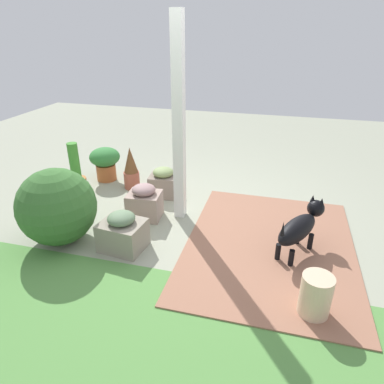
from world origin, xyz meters
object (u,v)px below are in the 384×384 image
object	(u,v)px
porch_pillar	(179,124)
terracotta_pot_tall	(77,177)
stone_planter_near	(145,202)
terracotta_pot_broad	(105,161)
stone_planter_mid	(123,232)
stone_planter_nearest	(164,182)
terracotta_pot_spiky	(131,169)
dog	(300,227)
ceramic_urn	(315,296)
round_shrub	(57,207)

from	to	relation	value
porch_pillar	terracotta_pot_tall	size ratio (longest dim) A/B	3.07
stone_planter_near	terracotta_pot_broad	size ratio (longest dim) A/B	0.87
porch_pillar	stone_planter_mid	bearing A→B (deg)	65.71
stone_planter_nearest	terracotta_pot_broad	xyz separation A→B (m)	(1.05, -0.30, 0.11)
terracotta_pot_broad	terracotta_pot_spiky	bearing A→B (deg)	160.58
dog	stone_planter_nearest	bearing A→B (deg)	-27.71
porch_pillar	dog	bearing A→B (deg)	162.13
stone_planter_near	stone_planter_mid	world-z (taller)	stone_planter_near
terracotta_pot_spiky	porch_pillar	bearing A→B (deg)	146.61
terracotta_pot_broad	ceramic_urn	world-z (taller)	terracotta_pot_broad
round_shrub	terracotta_pot_spiky	bearing A→B (deg)	-97.25
stone_planter_nearest	terracotta_pot_tall	size ratio (longest dim) A/B	0.54
terracotta_pot_tall	stone_planter_near	bearing A→B (deg)	162.74
stone_planter_mid	terracotta_pot_tall	size ratio (longest dim) A/B	0.64
terracotta_pot_spiky	ceramic_urn	size ratio (longest dim) A/B	1.62
stone_planter_near	terracotta_pot_broad	distance (m)	1.41
stone_planter_near	stone_planter_mid	xyz separation A→B (m)	(-0.03, 0.69, -0.01)
terracotta_pot_tall	ceramic_urn	distance (m)	3.50
terracotta_pot_spiky	ceramic_urn	distance (m)	3.18
terracotta_pot_broad	ceramic_urn	size ratio (longest dim) A/B	1.33
round_shrub	terracotta_pot_spiky	size ratio (longest dim) A/B	1.35
stone_planter_nearest	dog	distance (m)	2.07
terracotta_pot_spiky	round_shrub	bearing A→B (deg)	82.75
stone_planter_mid	terracotta_pot_broad	distance (m)	1.97
stone_planter_near	stone_planter_mid	size ratio (longest dim) A/B	0.91
stone_planter_near	porch_pillar	bearing A→B (deg)	-158.29
dog	ceramic_urn	distance (m)	0.90
terracotta_pot_tall	dog	bearing A→B (deg)	167.65
porch_pillar	terracotta_pot_spiky	distance (m)	1.43
porch_pillar	stone_planter_nearest	bearing A→B (deg)	-51.71
terracotta_pot_spiky	terracotta_pot_tall	bearing A→B (deg)	33.27
stone_planter_nearest	terracotta_pot_spiky	xyz separation A→B (m)	(0.54, -0.12, 0.10)
stone_planter_near	terracotta_pot_broad	world-z (taller)	terracotta_pot_broad
porch_pillar	stone_planter_mid	world-z (taller)	porch_pillar
stone_planter_near	round_shrub	xyz separation A→B (m)	(0.71, 0.73, 0.22)
porch_pillar	terracotta_pot_tall	bearing A→B (deg)	-7.09
stone_planter_nearest	round_shrub	bearing A→B (deg)	62.17
stone_planter_nearest	ceramic_urn	world-z (taller)	stone_planter_nearest
porch_pillar	terracotta_pot_broad	bearing A→B (deg)	-28.85
stone_planter_nearest	ceramic_urn	xyz separation A→B (m)	(-1.96, 1.84, -0.00)
terracotta_pot_broad	stone_planter_mid	bearing A→B (deg)	122.58
porch_pillar	round_shrub	distance (m)	1.63
terracotta_pot_tall	ceramic_urn	bearing A→B (deg)	153.93
terracotta_pot_broad	stone_planter_nearest	bearing A→B (deg)	164.16
terracotta_pot_broad	terracotta_pot_tall	bearing A→B (deg)	77.74
porch_pillar	round_shrub	bearing A→B (deg)	38.38
stone_planter_near	dog	world-z (taller)	dog
round_shrub	stone_planter_nearest	bearing A→B (deg)	-117.83
dog	porch_pillar	bearing A→B (deg)	-17.87
terracotta_pot_broad	dog	bearing A→B (deg)	156.39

